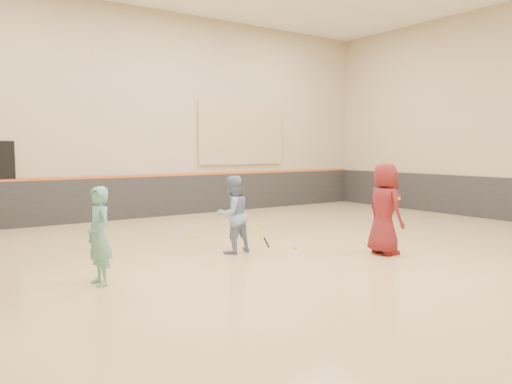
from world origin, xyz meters
TOP-DOWN VIEW (x-y plane):
  - room at (0.00, 0.00)m, footprint 15.04×12.04m
  - wainscot_back at (0.00, 5.97)m, footprint 14.90×0.04m
  - wainscot_right at (7.47, 0.00)m, footprint 0.04×11.90m
  - accent_stripe at (0.00, 5.96)m, footprint 14.90×0.03m
  - acoustic_panel at (2.80, 5.95)m, footprint 3.20×0.08m
  - girl at (-3.87, -0.43)m, footprint 0.39×0.56m
  - instructor at (-1.06, 0.36)m, footprint 0.79×0.65m
  - young_man at (1.28, -1.36)m, footprint 0.69×0.93m
  - held_racket at (-0.67, -0.01)m, footprint 0.46×0.46m
  - spare_racket at (-1.03, 2.09)m, footprint 0.61×0.61m
  - ball_under_racket at (0.15, -0.08)m, footprint 0.07×0.07m
  - ball_in_hand at (1.39, -1.60)m, footprint 0.07×0.07m
  - ball_beside_spare at (-1.00, 2.34)m, footprint 0.07×0.07m

SIDE VIEW (x-z plane):
  - ball_under_racket at x=0.15m, z-range 0.00..0.07m
  - ball_beside_spare at x=-1.00m, z-range 0.00..0.07m
  - spare_racket at x=-1.03m, z-range 0.00..0.15m
  - held_racket at x=-0.67m, z-range 0.21..0.72m
  - wainscot_back at x=0.00m, z-range 0.00..1.20m
  - wainscot_right at x=7.47m, z-range 0.00..1.20m
  - girl at x=-3.87m, z-range 0.00..1.46m
  - instructor at x=-1.06m, z-range 0.00..1.50m
  - room at x=0.00m, z-range -2.30..3.92m
  - young_man at x=1.28m, z-range 0.00..1.73m
  - ball_in_hand at x=1.39m, z-range 1.04..1.11m
  - accent_stripe at x=0.00m, z-range 1.19..1.25m
  - acoustic_panel at x=2.80m, z-range 1.50..3.50m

